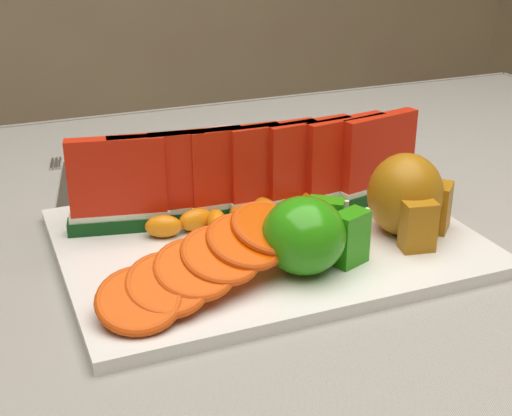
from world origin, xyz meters
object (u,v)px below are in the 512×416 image
object	(u,v)px
apple_cluster	(310,235)
side_plate	(237,147)
pear_cluster	(408,197)
fork	(65,184)
platter	(265,240)

from	to	relation	value
apple_cluster	side_plate	xyz separation A→B (m)	(0.07, 0.36, -0.04)
pear_cluster	fork	world-z (taller)	pear_cluster
pear_cluster	side_plate	bearing A→B (deg)	99.25
platter	pear_cluster	world-z (taller)	pear_cluster
fork	platter	bearing A→B (deg)	-56.10
pear_cluster	side_plate	xyz separation A→B (m)	(-0.05, 0.33, -0.05)
platter	pear_cluster	distance (m)	0.15
pear_cluster	apple_cluster	bearing A→B (deg)	-166.50
fork	side_plate	bearing A→B (deg)	10.56
platter	fork	bearing A→B (deg)	123.90
apple_cluster	pear_cluster	bearing A→B (deg)	13.50
apple_cluster	side_plate	bearing A→B (deg)	79.34
pear_cluster	fork	xyz separation A→B (m)	(-0.30, 0.29, -0.05)
apple_cluster	side_plate	world-z (taller)	apple_cluster
apple_cluster	pear_cluster	xyz separation A→B (m)	(0.12, 0.03, 0.01)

